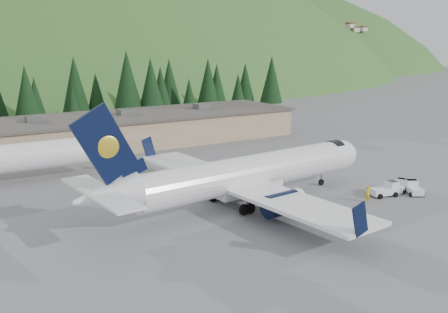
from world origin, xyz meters
The scene contains 9 objects.
ground centered at (0.00, 0.00, 0.00)m, with size 600.00×600.00×0.00m, color #59595E.
airliner centered at (-1.07, -0.10, 3.26)m, with size 36.93×34.69×12.25m.
baggage_tug_a centered at (17.35, -5.84, 0.62)m, with size 2.88×2.31×1.38m.
baggage_tug_b centered at (14.35, -6.19, 0.75)m, with size 3.42×2.44×1.68m.
baggage_tug_c centered at (17.73, -7.36, 0.67)m, with size 2.69×3.11×1.49m.
terminal_building centered at (-5.01, 38.00, 2.62)m, with size 71.00×17.00×6.10m.
ramp_worker centered at (10.83, -6.66, 0.89)m, with size 0.65×0.43×1.78m, color #E9A903.
tree_line centered at (-7.39, 61.54, 7.60)m, with size 112.97×18.90×14.48m.
hills centered at (53.34, 207.38, -82.80)m, with size 614.00×330.00×300.00m.
Camera 1 is at (-30.52, -43.06, 17.23)m, focal length 40.00 mm.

